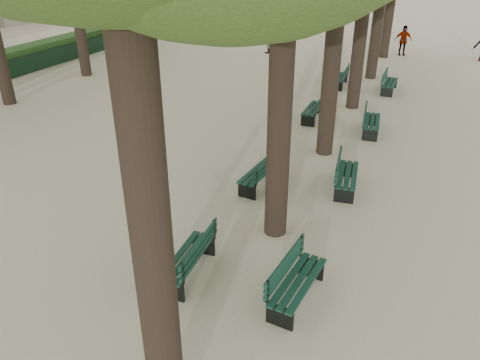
% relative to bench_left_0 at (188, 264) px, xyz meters
% --- Properties ---
extents(ground, '(120.00, 120.00, 0.00)m').
position_rel_bench_left_0_xyz_m(ground, '(-0.37, -0.79, -0.27)').
color(ground, beige).
rests_on(ground, ground).
extents(bench_left_0, '(0.67, 1.83, 0.92)m').
position_rel_bench_left_0_xyz_m(bench_left_0, '(0.00, 0.00, 0.00)').
color(bench_left_0, black).
rests_on(bench_left_0, ground).
extents(bench_left_1, '(0.75, 1.85, 0.92)m').
position_rel_bench_left_0_xyz_m(bench_left_1, '(-0.00, 4.23, 0.00)').
color(bench_left_1, black).
rests_on(bench_left_1, ground).
extents(bench_left_2, '(0.58, 1.80, 0.92)m').
position_rel_bench_left_0_xyz_m(bench_left_2, '(0.00, 10.13, 0.00)').
color(bench_left_2, black).
rests_on(bench_left_2, ground).
extents(bench_left_3, '(0.65, 1.82, 0.92)m').
position_rel_bench_left_0_xyz_m(bench_left_3, '(0.00, 15.10, 0.00)').
color(bench_left_3, black).
rests_on(bench_left_3, ground).
extents(bench_right_0, '(0.76, 1.85, 0.92)m').
position_rel_bench_left_0_xyz_m(bench_right_0, '(2.27, 0.11, 0.00)').
color(bench_right_0, black).
rests_on(bench_right_0, ground).
extents(bench_right_1, '(0.79, 1.86, 0.92)m').
position_rel_bench_left_0_xyz_m(bench_right_1, '(2.27, 4.97, 0.00)').
color(bench_right_1, black).
rests_on(bench_right_1, ground).
extents(bench_right_2, '(0.75, 1.85, 0.92)m').
position_rel_bench_left_0_xyz_m(bench_right_2, '(2.27, 9.55, 0.00)').
color(bench_right_2, black).
rests_on(bench_right_2, ground).
extents(bench_right_3, '(0.59, 1.81, 0.92)m').
position_rel_bench_left_0_xyz_m(bench_right_3, '(2.27, 15.01, 0.00)').
color(bench_right_3, black).
rests_on(bench_right_3, ground).
extents(man_with_map, '(0.64, 0.78, 1.91)m').
position_rel_bench_left_0_xyz_m(man_with_map, '(-0.24, -0.83, 0.68)').
color(man_with_map, black).
rests_on(man_with_map, ground).
extents(pedestrian_c, '(1.06, 0.60, 1.72)m').
position_rel_bench_left_0_xyz_m(pedestrian_c, '(2.05, 23.20, 0.59)').
color(pedestrian_c, '#262628').
rests_on(pedestrian_c, ground).
extents(pedestrian_a, '(0.82, 0.86, 1.74)m').
position_rel_bench_left_0_xyz_m(pedestrian_a, '(-5.53, 20.74, 0.60)').
color(pedestrian_a, '#262628').
rests_on(pedestrian_a, ground).
extents(fence, '(0.08, 42.00, 0.90)m').
position_rel_bench_left_0_xyz_m(fence, '(-15.37, 10.21, 0.18)').
color(fence, black).
rests_on(fence, ground).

